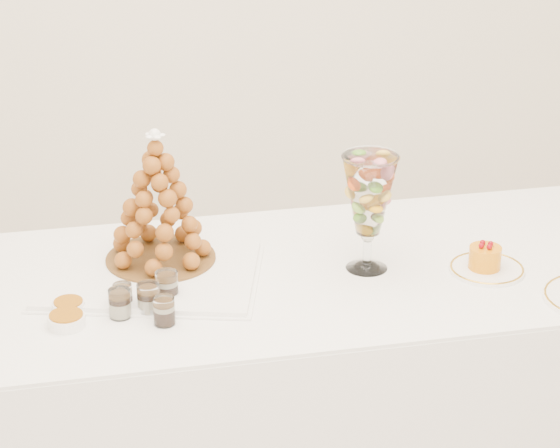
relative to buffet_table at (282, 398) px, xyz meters
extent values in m
cube|color=white|center=(0.00, 0.00, -0.01)|extent=(2.09, 0.94, 0.77)
cube|color=white|center=(0.00, 0.00, 0.38)|extent=(2.08, 0.93, 0.01)
cube|color=white|center=(-0.34, 0.02, 0.40)|extent=(0.61, 0.51, 0.02)
cylinder|color=white|center=(0.23, 0.00, 0.40)|extent=(0.11, 0.11, 0.02)
cylinder|color=white|center=(0.23, 0.00, 0.44)|extent=(0.02, 0.02, 0.08)
sphere|color=white|center=(0.23, 0.00, 0.48)|extent=(0.04, 0.04, 0.04)
cylinder|color=white|center=(0.53, -0.07, 0.39)|extent=(0.20, 0.20, 0.01)
cylinder|color=white|center=(-0.41, -0.13, 0.42)|extent=(0.05, 0.05, 0.06)
cylinder|color=white|center=(-0.35, -0.16, 0.43)|extent=(0.07, 0.07, 0.08)
cylinder|color=white|center=(-0.30, -0.10, 0.43)|extent=(0.06, 0.06, 0.08)
cylinder|color=white|center=(-0.42, -0.17, 0.42)|extent=(0.05, 0.05, 0.07)
cylinder|color=white|center=(-0.32, -0.22, 0.42)|extent=(0.06, 0.06, 0.07)
cylinder|color=white|center=(-0.54, -0.13, 0.40)|extent=(0.08, 0.08, 0.02)
cylinder|color=white|center=(-0.55, -0.20, 0.40)|extent=(0.09, 0.09, 0.03)
cylinder|color=brown|center=(-0.31, 0.09, 0.41)|extent=(0.29, 0.29, 0.01)
cone|color=#8F4B16|center=(-0.31, 0.09, 0.59)|extent=(0.30, 0.30, 0.35)
sphere|color=white|center=(-0.31, 0.09, 0.75)|extent=(0.03, 0.03, 0.03)
cylinder|color=orange|center=(0.53, -0.06, 0.43)|extent=(0.08, 0.08, 0.06)
sphere|color=maroon|center=(0.54, -0.06, 0.46)|extent=(0.01, 0.01, 0.01)
sphere|color=maroon|center=(0.52, -0.05, 0.46)|extent=(0.01, 0.01, 0.01)
sphere|color=maroon|center=(0.51, -0.07, 0.46)|extent=(0.01, 0.01, 0.01)
sphere|color=maroon|center=(0.53, -0.08, 0.46)|extent=(0.01, 0.01, 0.01)
camera|label=1|loc=(-0.38, -2.51, 1.68)|focal=70.00mm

